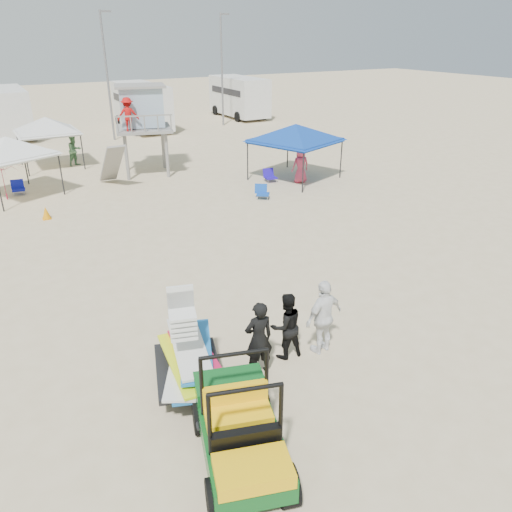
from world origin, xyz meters
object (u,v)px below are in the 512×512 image
surf_trailer (186,354)px  man_left (259,339)px  lifeguard_tower (140,110)px  canopy_blue (296,127)px  utility_cart (240,424)px

surf_trailer → man_left: size_ratio=1.44×
surf_trailer → lifeguard_tower: 17.87m
surf_trailer → lifeguard_tower: lifeguard_tower is taller
man_left → canopy_blue: 15.80m
man_left → lifeguard_tower: 17.83m
lifeguard_tower → surf_trailer: bearing=-105.3°
utility_cart → canopy_blue: 18.33m
man_left → canopy_blue: canopy_blue is taller
utility_cart → lifeguard_tower: 20.11m
man_left → lifeguard_tower: (3.15, 17.39, 2.32)m
utility_cart → surf_trailer: 2.34m
utility_cart → canopy_blue: (10.84, 14.69, 1.67)m
utility_cart → man_left: utility_cart is taller
lifeguard_tower → canopy_blue: 7.81m
surf_trailer → lifeguard_tower: bearing=74.7°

